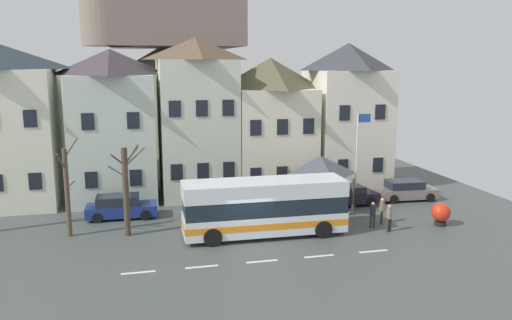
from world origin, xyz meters
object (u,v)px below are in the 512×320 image
object	(u,v)px
parked_car_01	(347,196)
pedestrian_03	(334,204)
transit_bus	(264,208)
parked_car_02	(121,207)
townhouse_02	(197,118)
harbour_buoy	(441,213)
bare_tree_00	(67,191)
hilltop_castle	(174,88)
townhouse_00	(4,126)
townhouse_01	(113,125)
pedestrian_00	(389,218)
bus_shelter	(321,165)
flagpole	(358,153)
pedestrian_01	(382,209)
pedestrian_02	(373,213)
parked_car_00	(406,190)
townhouse_04	(347,116)
bare_tree_02	(126,190)
townhouse_03	(270,124)
public_bench	(306,196)

from	to	relation	value
parked_car_01	pedestrian_03	size ratio (longest dim) A/B	2.70
transit_bus	parked_car_02	xyz separation A→B (m)	(-8.02, 5.33, -0.90)
townhouse_02	harbour_buoy	size ratio (longest dim) A/B	8.20
parked_car_01	bare_tree_00	size ratio (longest dim) A/B	0.77
hilltop_castle	parked_car_01	distance (m)	31.17
bare_tree_00	townhouse_00	bearing A→B (deg)	120.48
townhouse_01	harbour_buoy	distance (m)	22.90
townhouse_02	transit_bus	xyz separation A→B (m)	(2.50, -10.20, -4.11)
townhouse_02	hilltop_castle	bearing A→B (deg)	89.33
townhouse_00	parked_car_01	bearing A→B (deg)	-14.26
pedestrian_00	bare_tree_00	distance (m)	18.40
townhouse_01	bus_shelter	xyz separation A→B (m)	(13.33, -6.62, -2.31)
townhouse_01	flagpole	size ratio (longest dim) A/B	1.66
hilltop_castle	harbour_buoy	bearing A→B (deg)	-69.41
pedestrian_00	harbour_buoy	world-z (taller)	pedestrian_00
pedestrian_01	pedestrian_02	size ratio (longest dim) A/B	1.03
pedestrian_01	flagpole	bearing A→B (deg)	89.75
hilltop_castle	pedestrian_00	world-z (taller)	hilltop_castle
townhouse_00	townhouse_02	bearing A→B (deg)	-1.50
hilltop_castle	parked_car_00	bearing A→B (deg)	-64.08
townhouse_04	parked_car_01	distance (m)	7.60
parked_car_00	townhouse_02	bearing A→B (deg)	164.32
bus_shelter	pedestrian_03	bearing A→B (deg)	-80.00
hilltop_castle	bare_tree_02	world-z (taller)	hilltop_castle
townhouse_03	parked_car_02	size ratio (longest dim) A/B	2.27
flagpole	townhouse_04	bearing A→B (deg)	74.35
townhouse_00	bare_tree_02	distance (m)	12.22
transit_bus	townhouse_03	bearing A→B (deg)	74.34
townhouse_01	public_bench	world-z (taller)	townhouse_01
pedestrian_01	harbour_buoy	size ratio (longest dim) A/B	1.16
townhouse_04	townhouse_03	bearing A→B (deg)	175.29
pedestrian_02	flagpole	xyz separation A→B (m)	(0.91, 4.38, 2.84)
pedestrian_02	transit_bus	bearing A→B (deg)	178.40
townhouse_04	bus_shelter	distance (m)	7.81
transit_bus	public_bench	size ratio (longest dim) A/B	5.34
townhouse_00	townhouse_03	xyz separation A→B (m)	(18.75, 0.14, -0.46)
parked_car_00	pedestrian_03	world-z (taller)	pedestrian_03
transit_bus	townhouse_02	bearing A→B (deg)	104.57
pedestrian_01	pedestrian_03	bearing A→B (deg)	139.14
pedestrian_02	bare_tree_02	size ratio (longest dim) A/B	0.31
townhouse_00	pedestrian_01	world-z (taller)	townhouse_00
townhouse_03	flagpole	world-z (taller)	townhouse_03
bus_shelter	bare_tree_02	distance (m)	12.70
townhouse_00	public_bench	distance (m)	21.27
townhouse_02	hilltop_castle	xyz separation A→B (m)	(0.28, 23.70, 1.00)
bus_shelter	pedestrian_01	distance (m)	5.06
townhouse_00	bare_tree_00	bearing A→B (deg)	-59.52
pedestrian_00	bare_tree_02	distance (m)	15.16
hilltop_castle	bare_tree_00	bearing A→B (deg)	-105.19
transit_bus	public_bench	distance (m)	7.61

